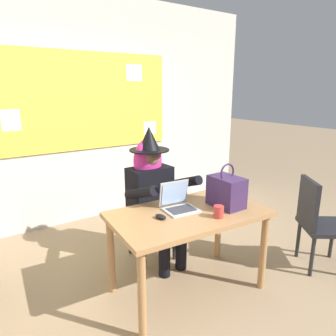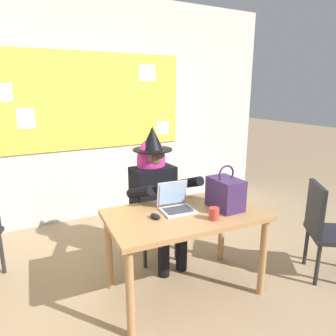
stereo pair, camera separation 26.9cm
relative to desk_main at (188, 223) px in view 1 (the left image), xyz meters
name	(u,v)px [view 1 (the left image)]	position (x,y,z in m)	size (l,w,h in m)	color
ground_plane	(169,296)	(-0.19, 0.01, -0.63)	(24.00, 24.00, 0.00)	#937A5B
wall_back_bulletin	(80,111)	(-0.19, 2.01, 0.81)	(5.27, 2.20, 2.85)	beige
desk_main	(188,223)	(0.00, 0.00, 0.00)	(1.32, 0.81, 0.73)	#A37547
chair_at_desk	(148,209)	(0.03, 0.72, -0.14)	(0.44, 0.44, 0.89)	black
person_costumed	(153,188)	(0.03, 0.60, 0.14)	(0.61, 0.67, 1.36)	black
laptop	(178,203)	(-0.04, 0.10, 0.15)	(0.29, 0.28, 0.23)	#B7B7BC
computer_mouse	(161,217)	(-0.26, 0.01, 0.11)	(0.06, 0.10, 0.03)	black
handbag	(226,191)	(0.34, -0.08, 0.23)	(0.20, 0.30, 0.38)	#38234C
coffee_mug	(219,212)	(0.13, -0.22, 0.14)	(0.08, 0.08, 0.10)	#B23833
chair_extra_corner	(318,219)	(1.25, -0.40, -0.13)	(0.59, 0.59, 0.89)	black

